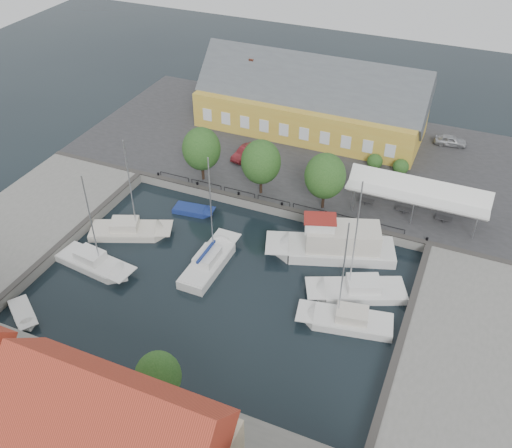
{
  "coord_description": "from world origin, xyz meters",
  "views": [
    {
      "loc": [
        17.74,
        -35.46,
        35.45
      ],
      "look_at": [
        0.0,
        6.0,
        1.5
      ],
      "focal_mm": 40.0,
      "sensor_mm": 36.0,
      "label": 1
    }
  ],
  "objects_px": {
    "warehouse": "(307,103)",
    "west_boat_b": "(129,232)",
    "car_silver": "(451,140)",
    "east_boat_a": "(358,292)",
    "east_boat_b": "(347,322)",
    "launch_nw": "(193,211)",
    "car_red": "(245,153)",
    "trawler": "(335,246)",
    "west_boat_c": "(94,264)",
    "center_sailboat": "(210,263)",
    "launch_sw": "(24,315)",
    "tent_canopy": "(418,193)"
  },
  "relations": [
    {
      "from": "tent_canopy",
      "to": "launch_nw",
      "type": "bearing_deg",
      "value": -161.42
    },
    {
      "from": "tent_canopy",
      "to": "launch_sw",
      "type": "height_order",
      "value": "tent_canopy"
    },
    {
      "from": "car_red",
      "to": "west_boat_b",
      "type": "xyz_separation_m",
      "value": [
        -5.31,
        -16.93,
        -1.42
      ]
    },
    {
      "from": "car_silver",
      "to": "west_boat_b",
      "type": "distance_m",
      "value": 40.24
    },
    {
      "from": "car_silver",
      "to": "car_red",
      "type": "xyz_separation_m",
      "value": [
        -21.94,
        -12.65,
        0.02
      ]
    },
    {
      "from": "center_sailboat",
      "to": "west_boat_c",
      "type": "bearing_deg",
      "value": -156.55
    },
    {
      "from": "warehouse",
      "to": "west_boat_b",
      "type": "xyz_separation_m",
      "value": [
        -9.32,
        -27.08,
        -4.17
      ]
    },
    {
      "from": "east_boat_a",
      "to": "west_boat_c",
      "type": "height_order",
      "value": "east_boat_a"
    },
    {
      "from": "tent_canopy",
      "to": "trawler",
      "type": "height_order",
      "value": "trawler"
    },
    {
      "from": "warehouse",
      "to": "trawler",
      "type": "bearing_deg",
      "value": -64.02
    },
    {
      "from": "warehouse",
      "to": "east_boat_a",
      "type": "distance_m",
      "value": 30.32
    },
    {
      "from": "car_red",
      "to": "west_boat_c",
      "type": "xyz_separation_m",
      "value": [
        -5.52,
        -22.46,
        -1.42
      ]
    },
    {
      "from": "east_boat_b",
      "to": "west_boat_c",
      "type": "height_order",
      "value": "east_boat_b"
    },
    {
      "from": "car_silver",
      "to": "center_sailboat",
      "type": "bearing_deg",
      "value": 143.65
    },
    {
      "from": "car_silver",
      "to": "trawler",
      "type": "bearing_deg",
      "value": 156.85
    },
    {
      "from": "west_boat_b",
      "to": "launch_nw",
      "type": "height_order",
      "value": "west_boat_b"
    },
    {
      "from": "tent_canopy",
      "to": "west_boat_c",
      "type": "distance_m",
      "value": 32.35
    },
    {
      "from": "west_boat_b",
      "to": "east_boat_b",
      "type": "bearing_deg",
      "value": -7.88
    },
    {
      "from": "warehouse",
      "to": "west_boat_c",
      "type": "height_order",
      "value": "warehouse"
    },
    {
      "from": "west_boat_c",
      "to": "launch_nw",
      "type": "relative_size",
      "value": 2.39
    },
    {
      "from": "trawler",
      "to": "car_silver",
      "type": "bearing_deg",
      "value": 73.55
    },
    {
      "from": "tent_canopy",
      "to": "car_red",
      "type": "xyz_separation_m",
      "value": [
        -20.61,
        3.71,
        -2.0
      ]
    },
    {
      "from": "center_sailboat",
      "to": "launch_sw",
      "type": "xyz_separation_m",
      "value": [
        -11.68,
        -11.98,
        -0.27
      ]
    },
    {
      "from": "car_red",
      "to": "launch_nw",
      "type": "xyz_separation_m",
      "value": [
        -1.17,
        -11.03,
        -1.59
      ]
    },
    {
      "from": "launch_sw",
      "to": "launch_nw",
      "type": "distance_m",
      "value": 20.06
    },
    {
      "from": "east_boat_a",
      "to": "east_boat_b",
      "type": "height_order",
      "value": "east_boat_a"
    },
    {
      "from": "warehouse",
      "to": "east_boat_b",
      "type": "relative_size",
      "value": 2.58
    },
    {
      "from": "car_silver",
      "to": "tent_canopy",
      "type": "bearing_deg",
      "value": 168.67
    },
    {
      "from": "launch_sw",
      "to": "launch_nw",
      "type": "bearing_deg",
      "value": 72.25
    },
    {
      "from": "west_boat_b",
      "to": "launch_nw",
      "type": "xyz_separation_m",
      "value": [
        4.14,
        5.9,
        -0.17
      ]
    },
    {
      "from": "car_red",
      "to": "center_sailboat",
      "type": "height_order",
      "value": "center_sailboat"
    },
    {
      "from": "car_red",
      "to": "west_boat_c",
      "type": "bearing_deg",
      "value": -92.44
    },
    {
      "from": "car_silver",
      "to": "west_boat_b",
      "type": "xyz_separation_m",
      "value": [
        -27.24,
        -29.58,
        -1.4
      ]
    },
    {
      "from": "tent_canopy",
      "to": "east_boat_a",
      "type": "distance_m",
      "value": 13.26
    },
    {
      "from": "launch_nw",
      "to": "car_red",
      "type": "bearing_deg",
      "value": 83.97
    },
    {
      "from": "west_boat_b",
      "to": "west_boat_c",
      "type": "distance_m",
      "value": 5.53
    },
    {
      "from": "tent_canopy",
      "to": "center_sailboat",
      "type": "height_order",
      "value": "center_sailboat"
    },
    {
      "from": "warehouse",
      "to": "center_sailboat",
      "type": "distance_m",
      "value": 28.59
    },
    {
      "from": "car_red",
      "to": "trawler",
      "type": "xyz_separation_m",
      "value": [
        14.72,
        -11.81,
        -0.66
      ]
    },
    {
      "from": "warehouse",
      "to": "west_boat_b",
      "type": "relative_size",
      "value": 2.53
    },
    {
      "from": "launch_sw",
      "to": "west_boat_c",
      "type": "bearing_deg",
      "value": 77.12
    },
    {
      "from": "west_boat_b",
      "to": "launch_nw",
      "type": "distance_m",
      "value": 7.21
    },
    {
      "from": "west_boat_c",
      "to": "tent_canopy",
      "type": "bearing_deg",
      "value": 35.65
    },
    {
      "from": "car_silver",
      "to": "trawler",
      "type": "distance_m",
      "value": 25.51
    },
    {
      "from": "trawler",
      "to": "launch_sw",
      "type": "bearing_deg",
      "value": -140.21
    },
    {
      "from": "warehouse",
      "to": "launch_nw",
      "type": "relative_size",
      "value": 6.24
    },
    {
      "from": "tent_canopy",
      "to": "trawler",
      "type": "xyz_separation_m",
      "value": [
        -5.89,
        -8.1,
        -2.67
      ]
    },
    {
      "from": "east_boat_b",
      "to": "west_boat_b",
      "type": "xyz_separation_m",
      "value": [
        -23.63,
        3.27,
        -0.0
      ]
    },
    {
      "from": "car_red",
      "to": "east_boat_b",
      "type": "bearing_deg",
      "value": -36.41
    },
    {
      "from": "trawler",
      "to": "east_boat_b",
      "type": "height_order",
      "value": "east_boat_b"
    }
  ]
}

